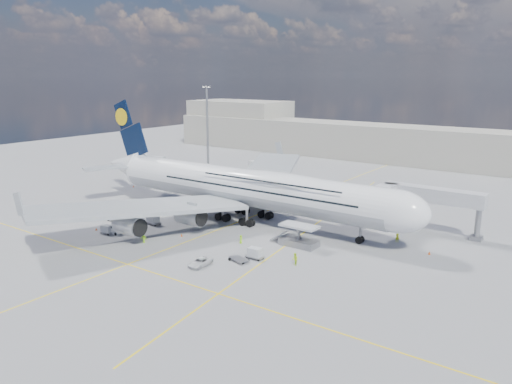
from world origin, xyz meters
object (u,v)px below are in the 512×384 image
Objects in this scene: baggage_tug at (115,230)px; airliner at (245,187)px; crew_tug at (144,238)px; cone_tail at (133,186)px; dolly_back at (130,208)px; crew_van at (241,239)px; crew_nose at (397,237)px; cone_wing_left_outer at (274,183)px; cone_wing_left_inner at (265,206)px; dolly_row_a at (153,219)px; crew_wing at (124,222)px; dolly_nose_near at (239,259)px; dolly_row_b at (115,220)px; cone_wing_right_inner at (182,235)px; cone_nose at (429,253)px; catering_truck_inner at (261,193)px; jet_bridge at (411,197)px; dolly_row_c at (107,229)px; crew_loader at (295,259)px; catering_truck_outer at (259,169)px; light_mast at (207,128)px; cargo_loader at (298,238)px; cone_wing_right_outer at (96,229)px; service_van at (200,262)px.

airliner is at bearing 51.89° from baggage_tug.
crew_tug is 3.86× the size of cone_tail.
dolly_back is 2.35× the size of crew_van.
crew_nose reaches higher than cone_wing_left_outer.
baggage_tug is at bearing -110.18° from cone_wing_left_inner.
crew_wing is at bearing -119.97° from dolly_row_a.
dolly_row_b is at bearing -167.47° from dolly_nose_near.
cone_wing_right_inner is at bearing -29.95° from cone_tail.
dolly_row_a is at bearing -88.63° from cone_wing_left_outer.
catering_truck_inner is at bearing 162.07° from cone_nose.
dolly_row_c is (-44.82, -33.00, -5.98)m from jet_bridge.
crew_nose is at bearing 11.40° from dolly_back.
dolly_row_a is 33.86m from crew_loader.
crew_nose reaches higher than dolly_row_c.
catering_truck_outer is at bearing 107.32° from dolly_row_a.
dolly_row_a reaches higher than cone_tail.
crew_loader is 34.80m from cone_wing_left_inner.
crew_nose is 0.98× the size of crew_tug.
crew_loader is at bearing -36.16° from airliner.
cone_wing_left_outer is 1.25× the size of cone_tail.
light_mast is at bearing 123.15° from crew_nose.
crew_loader is (4.38, -8.19, -0.27)m from cargo_loader.
baggage_tug is 37.45m from catering_truck_inner.
dolly_row_a is 6.73× the size of cone_wing_right_outer.
cone_wing_left_outer is (-8.06, 52.79, -0.65)m from crew_tug.
cargo_loader is 48.90m from cone_wing_left_outer.
cone_wing_right_inner is (12.24, 6.86, -0.64)m from dolly_row_c.
cone_wing_left_inner is (17.99, 26.53, -0.08)m from dolly_row_b.
airliner is at bearing 64.05° from crew_tug.
dolly_nose_near is 60.56m from cone_tail.
cone_nose is (76.47, -33.49, -12.95)m from light_mast.
cone_wing_left_outer is at bearing 96.37° from dolly_row_a.
service_van is at bearing -71.29° from cone_wing_left_inner.
cone_wing_right_inner is 0.99× the size of cone_tail.
dolly_row_b is at bearing 106.38° from cone_wing_right_outer.
dolly_nose_near is 68.91m from catering_truck_outer.
cargo_loader is 32.67m from catering_truck_inner.
airliner is at bearing 48.62° from dolly_row_c.
catering_truck_inner is at bearing -66.29° from cone_wing_left_outer.
crew_wing is at bearing -132.47° from airliner.
crew_loader reaches higher than dolly_row_c.
dolly_row_a is 0.94× the size of dolly_back.
light_mast reaches higher than cone_wing_right_inner.
crew_wing reaches higher than crew_van.
catering_truck_outer is 4.63× the size of crew_van.
cone_nose is at bearing 21.44° from dolly_row_a.
service_van reaches higher than cone_tail.
cargo_loader is at bearing -13.69° from cone_tail.
cone_tail is at bearing 144.60° from crew_nose.
dolly_row_c is 1.09× the size of baggage_tug.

